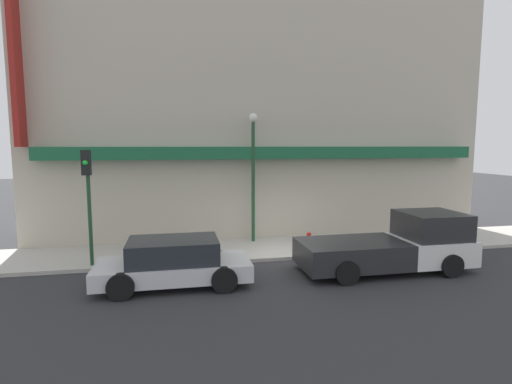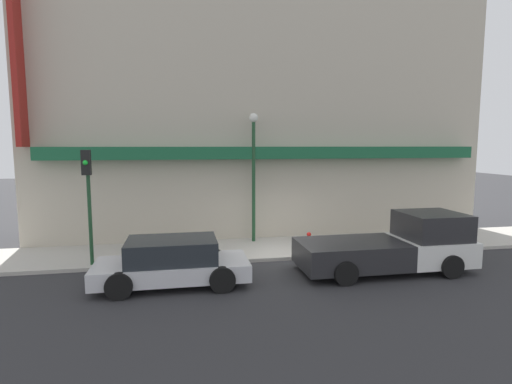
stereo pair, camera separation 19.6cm
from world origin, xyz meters
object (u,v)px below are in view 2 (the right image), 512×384
Objects in this scene: traffic_light at (88,187)px; pickup_truck at (395,246)px; parked_car at (172,262)px; street_lamp at (254,162)px; fire_hydrant at (309,242)px.

pickup_truck is at bearing -11.64° from traffic_light.
street_lamp is (3.21, 4.29, 2.74)m from parked_car.
traffic_light is at bearing 143.26° from parked_car.
pickup_truck is 3.17m from fire_hydrant.
parked_car is 1.17× the size of traffic_light.
pickup_truck is 7.10m from parked_car.
street_lamp is 1.37× the size of traffic_light.
street_lamp is 6.33m from traffic_light.
fire_hydrant is 0.14× the size of street_lamp.
parked_car is 3.91m from traffic_light.
parked_car is 6.02× the size of fire_hydrant.
parked_car is at bearing -37.12° from traffic_light.
street_lamp reaches higher than pickup_truck.
street_lamp is at bearing 130.08° from pickup_truck.
pickup_truck is 1.47× the size of traffic_light.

